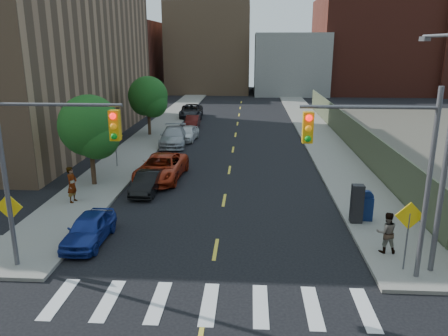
# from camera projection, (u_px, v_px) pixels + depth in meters

# --- Properties ---
(sidewalk_nw) EXTENTS (3.50, 73.00, 0.15)m
(sidewalk_nw) POSITION_uv_depth(u_px,v_px,m) (172.00, 117.00, 50.90)
(sidewalk_nw) COLOR gray
(sidewalk_nw) RESTS_ON ground
(sidewalk_ne) EXTENTS (3.50, 73.00, 0.15)m
(sidewalk_ne) POSITION_uv_depth(u_px,v_px,m) (306.00, 118.00, 50.00)
(sidewalk_ne) COLOR gray
(sidewalk_ne) RESTS_ON ground
(fence_north) EXTENTS (0.12, 44.00, 2.50)m
(fence_north) POSITION_uv_depth(u_px,v_px,m) (348.00, 131.00, 36.61)
(fence_north) COLOR #5D6245
(fence_north) RESTS_ON ground
(bg_bldg_west) EXTENTS (14.00, 18.00, 12.00)m
(bg_bldg_west) POSITION_uv_depth(u_px,v_px,m) (120.00, 57.00, 77.46)
(bg_bldg_west) COLOR #592319
(bg_bldg_west) RESTS_ON ground
(bg_bldg_midwest) EXTENTS (14.00, 16.00, 15.00)m
(bg_bldg_midwest) POSITION_uv_depth(u_px,v_px,m) (210.00, 49.00, 78.03)
(bg_bldg_midwest) COLOR #8C6B4C
(bg_bldg_midwest) RESTS_ON ground
(bg_bldg_center) EXTENTS (12.00, 16.00, 10.00)m
(bg_bldg_center) POSITION_uv_depth(u_px,v_px,m) (289.00, 64.00, 75.99)
(bg_bldg_center) COLOR gray
(bg_bldg_center) RESTS_ON ground
(bg_bldg_east) EXTENTS (18.00, 18.00, 16.00)m
(bg_bldg_east) POSITION_uv_depth(u_px,v_px,m) (369.00, 46.00, 76.27)
(bg_bldg_east) COLOR #592319
(bg_bldg_east) RESTS_ON ground
(signal_nw) EXTENTS (4.59, 0.30, 7.00)m
(signal_nw) POSITION_uv_depth(u_px,v_px,m) (43.00, 154.00, 15.49)
(signal_nw) COLOR #59595E
(signal_nw) RESTS_ON ground
(signal_ne) EXTENTS (4.59, 0.30, 7.00)m
(signal_ne) POSITION_uv_depth(u_px,v_px,m) (386.00, 160.00, 14.80)
(signal_ne) COLOR #59595E
(signal_ne) RESTS_ON ground
(streetlight_ne) EXTENTS (0.25, 3.70, 9.00)m
(streetlight_ne) POSITION_uv_depth(u_px,v_px,m) (444.00, 135.00, 15.35)
(streetlight_ne) COLOR #59595E
(streetlight_ne) RESTS_ON ground
(warn_sign_nw) EXTENTS (1.06, 0.06, 2.83)m
(warn_sign_nw) POSITION_uv_depth(u_px,v_px,m) (10.00, 214.00, 16.77)
(warn_sign_nw) COLOR #59595E
(warn_sign_nw) RESTS_ON ground
(warn_sign_ne) EXTENTS (1.06, 0.06, 2.83)m
(warn_sign_ne) POSITION_uv_depth(u_px,v_px,m) (409.00, 224.00, 15.90)
(warn_sign_ne) COLOR #59595E
(warn_sign_ne) RESTS_ON ground
(warn_sign_midwest) EXTENTS (1.06, 0.06, 2.83)m
(warn_sign_midwest) POSITION_uv_depth(u_px,v_px,m) (115.00, 140.00, 29.73)
(warn_sign_midwest) COLOR #59595E
(warn_sign_midwest) RESTS_ON ground
(tree_west_near) EXTENTS (3.66, 3.64, 5.52)m
(tree_west_near) POSITION_uv_depth(u_px,v_px,m) (90.00, 129.00, 25.54)
(tree_west_near) COLOR #332114
(tree_west_near) RESTS_ON ground
(tree_west_far) EXTENTS (3.66, 3.64, 5.52)m
(tree_west_far) POSITION_uv_depth(u_px,v_px,m) (148.00, 99.00, 39.94)
(tree_west_far) COLOR #332114
(tree_west_far) RESTS_ON ground
(parked_car_blue) EXTENTS (1.56, 3.76, 1.27)m
(parked_car_blue) POSITION_uv_depth(u_px,v_px,m) (89.00, 229.00, 18.79)
(parked_car_blue) COLOR navy
(parked_car_blue) RESTS_ON ground
(parked_car_black) EXTENTS (1.43, 3.74, 1.22)m
(parked_car_black) POSITION_uv_depth(u_px,v_px,m) (148.00, 183.00, 25.14)
(parked_car_black) COLOR black
(parked_car_black) RESTS_ON ground
(parked_car_red) EXTENTS (2.93, 5.76, 1.56)m
(parked_car_red) POSITION_uv_depth(u_px,v_px,m) (161.00, 168.00, 27.57)
(parked_car_red) COLOR #A82A10
(parked_car_red) RESTS_ON ground
(parked_car_silver) EXTENTS (2.58, 5.42, 1.52)m
(parked_car_silver) POSITION_uv_depth(u_px,v_px,m) (173.00, 137.00, 36.84)
(parked_car_silver) COLOR #9FA2A6
(parked_car_silver) RESTS_ON ground
(parked_car_white) EXTENTS (1.95, 4.03, 1.33)m
(parked_car_white) POSITION_uv_depth(u_px,v_px,m) (187.00, 133.00, 38.79)
(parked_car_white) COLOR silver
(parked_car_white) RESTS_ON ground
(parked_car_maroon) EXTENTS (1.42, 3.80, 1.24)m
(parked_car_maroon) POSITION_uv_depth(u_px,v_px,m) (192.00, 122.00, 44.70)
(parked_car_maroon) COLOR #44100D
(parked_car_maroon) RESTS_ON ground
(parked_car_grey) EXTENTS (2.91, 5.68, 1.54)m
(parked_car_grey) POSITION_uv_depth(u_px,v_px,m) (191.00, 111.00, 50.73)
(parked_car_grey) COLOR black
(parked_car_grey) RESTS_ON ground
(mailbox) EXTENTS (0.62, 0.48, 1.47)m
(mailbox) POSITION_uv_depth(u_px,v_px,m) (366.00, 206.00, 20.83)
(mailbox) COLOR #0D1F4F
(mailbox) RESTS_ON sidewalk_ne
(payphone) EXTENTS (0.55, 0.45, 1.85)m
(payphone) POSITION_uv_depth(u_px,v_px,m) (357.00, 204.00, 20.49)
(payphone) COLOR black
(payphone) RESTS_ON sidewalk_ne
(pedestrian_west) EXTENTS (0.57, 0.77, 1.94)m
(pedestrian_west) POSITION_uv_depth(u_px,v_px,m) (72.00, 184.00, 23.15)
(pedestrian_west) COLOR gray
(pedestrian_west) RESTS_ON sidewalk_nw
(pedestrian_east) EXTENTS (0.84, 0.65, 1.72)m
(pedestrian_east) POSITION_uv_depth(u_px,v_px,m) (387.00, 232.00, 17.54)
(pedestrian_east) COLOR gray
(pedestrian_east) RESTS_ON sidewalk_ne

